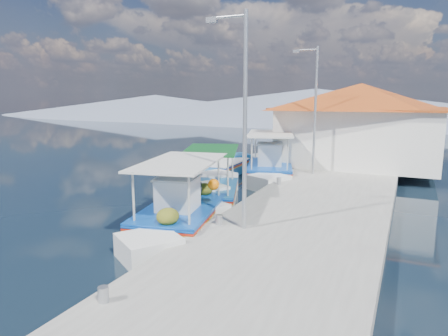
% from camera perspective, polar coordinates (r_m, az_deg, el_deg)
% --- Properties ---
extents(ground, '(160.00, 160.00, 0.00)m').
position_cam_1_polar(ground, '(12.85, -20.53, -9.92)').
color(ground, black).
rests_on(ground, ground).
extents(quay, '(5.00, 44.00, 0.50)m').
position_cam_1_polar(quay, '(15.21, 13.07, -5.39)').
color(quay, '#A3A199').
rests_on(quay, ground).
extents(bollards, '(0.20, 17.20, 0.30)m').
position_cam_1_polar(bollards, '(14.95, 4.62, -3.84)').
color(bollards, '#A5A8AD').
rests_on(bollards, quay).
extents(main_caique, '(3.12, 7.28, 2.45)m').
position_cam_1_polar(main_caique, '(13.40, -5.81, -6.34)').
color(main_caique, silver).
rests_on(main_caique, ground).
extents(caique_green_canopy, '(3.38, 6.13, 2.44)m').
position_cam_1_polar(caique_green_canopy, '(16.17, -1.58, -3.77)').
color(caique_green_canopy, silver).
rests_on(caique_green_canopy, ground).
extents(caique_blue_hull, '(1.84, 6.08, 1.08)m').
position_cam_1_polar(caique_blue_hull, '(22.04, -0.09, -0.15)').
color(caique_blue_hull, '#195A97').
rests_on(caique_blue_hull, ground).
extents(caique_far, '(3.62, 7.13, 2.61)m').
position_cam_1_polar(caique_far, '(21.19, 6.54, -0.12)').
color(caique_far, silver).
rests_on(caique_far, ground).
extents(harbor_building, '(10.49, 10.49, 4.40)m').
position_cam_1_polar(harbor_building, '(23.57, 18.52, 6.09)').
color(harbor_building, white).
rests_on(harbor_building, quay).
extents(lamp_post_near, '(1.21, 0.14, 6.00)m').
position_cam_1_polar(lamp_post_near, '(11.22, 2.54, 8.02)').
color(lamp_post_near, '#A5A8AD').
rests_on(lamp_post_near, quay).
extents(lamp_post_far, '(1.21, 0.14, 6.00)m').
position_cam_1_polar(lamp_post_far, '(19.85, 12.49, 8.79)').
color(lamp_post_far, '#A5A8AD').
rests_on(lamp_post_far, quay).
extents(mountain_ridge, '(171.40, 96.00, 5.50)m').
position_cam_1_polar(mountain_ridge, '(64.46, 22.88, 7.52)').
color(mountain_ridge, slate).
rests_on(mountain_ridge, ground).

